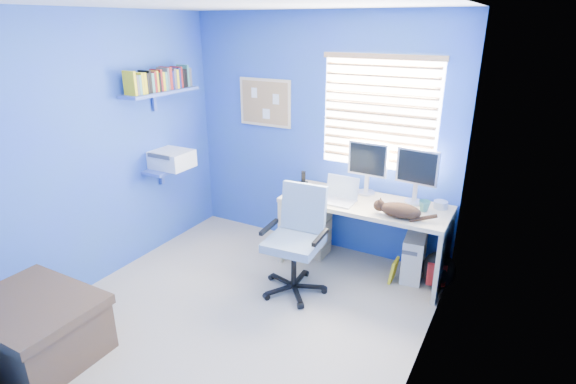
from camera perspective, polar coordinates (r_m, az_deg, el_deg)
The scene contains 23 objects.
floor at distance 4.07m, azimuth -6.50°, elevation -15.18°, with size 3.00×3.20×0.00m, color #A69C88.
ceiling at distance 3.30m, azimuth -8.38°, elevation 22.68°, with size 3.00×3.20×0.00m, color white.
wall_back at distance 4.82m, azimuth 3.91°, elevation 7.16°, with size 3.00×0.01×2.50m, color #2E60A5.
wall_front at distance 2.50m, azimuth -29.52°, elevation -9.01°, with size 3.00×0.01×2.50m, color #2E60A5.
wall_left at distance 4.51m, azimuth -23.05°, elevation 4.58°, with size 0.01×3.20×2.50m, color #2E60A5.
wall_right at distance 2.92m, azimuth 17.37°, elevation -2.95°, with size 0.01×3.20×2.50m, color #2E60A5.
desk at distance 4.58m, azimuth 9.48°, elevation -5.57°, with size 1.61×0.65×0.74m, color #D6B78A.
laptop at distance 4.35m, azimuth 6.33°, elevation 0.04°, with size 0.33×0.26×0.22m, color silver.
monitor_left at distance 4.57m, azimuth 10.09°, elevation 2.99°, with size 0.40×0.12×0.54m, color silver.
monitor_right at distance 4.42m, azimuth 16.03°, elevation 1.90°, with size 0.40×0.12×0.54m, color silver.
phone at distance 4.76m, azimuth 1.97°, elevation 1.68°, with size 0.09×0.11×0.17m, color black.
mug at distance 4.33m, azimuth 16.91°, elevation -1.71°, with size 0.10×0.09×0.10m, color #377D70.
cd_spindle at distance 4.45m, azimuth 18.81°, elevation -1.55°, with size 0.13×0.13×0.07m, color silver.
cat at distance 4.13m, azimuth 14.08°, elevation -2.28°, with size 0.37×0.19×0.13m, color black.
tower_pc at distance 4.64m, azimuth 15.73°, elevation -7.76°, with size 0.19×0.44×0.45m, color beige.
drawer_boxes at distance 4.87m, azimuth 3.05°, elevation -4.94°, with size 0.35×0.28×0.54m, color tan.
yellow_book at distance 4.54m, azimuth 13.25°, elevation -9.67°, with size 0.03×0.17×0.24m, color yellow.
backpack at distance 4.53m, azimuth 18.58°, elevation -9.40°, with size 0.31×0.24×0.37m, color black.
bed_corner at distance 4.01m, azimuth -29.66°, elevation -14.63°, with size 0.97×0.69×0.47m, color brown.
office_chair at distance 4.20m, azimuth 1.04°, elevation -7.80°, with size 0.62×0.62×0.99m.
window_blinds at distance 4.50m, azimuth 11.46°, elevation 9.74°, with size 1.15×0.05×1.10m.
corkboard at distance 5.04m, azimuth -2.94°, elevation 11.27°, with size 0.64×0.02×0.52m.
wall_shelves at distance 4.84m, azimuth -15.37°, elevation 8.78°, with size 0.42×0.90×1.05m.
Camera 1 is at (1.96, -2.65, 2.37)m, focal length 28.00 mm.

